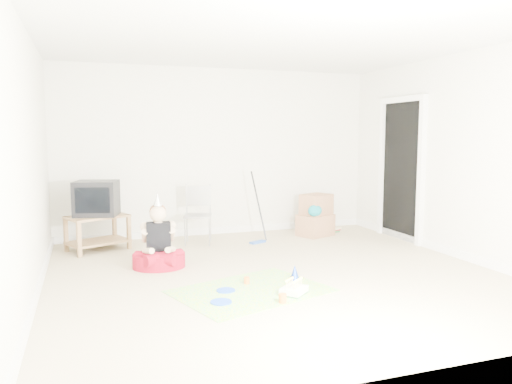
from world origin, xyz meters
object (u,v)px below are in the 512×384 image
object	(u,v)px
crt_tv	(96,198)
cardboard_boxes	(316,216)
tv_stand	(98,230)
birthday_cake	(294,291)
folding_chair	(198,216)
seated_woman	(159,251)

from	to	relation	value
crt_tv	cardboard_boxes	size ratio (longest dim) A/B	0.85
tv_stand	cardboard_boxes	bearing A→B (deg)	-0.91
crt_tv	birthday_cake	xyz separation A→B (m)	(1.78, -2.62, -0.68)
folding_chair	seated_woman	xyz separation A→B (m)	(-0.72, -1.12, -0.22)
cardboard_boxes	tv_stand	bearing A→B (deg)	179.09
folding_chair	birthday_cake	distance (m)	2.64
crt_tv	folding_chair	size ratio (longest dim) A/B	0.64
crt_tv	folding_chair	bearing A→B (deg)	12.89
cardboard_boxes	folding_chair	bearing A→B (deg)	179.82
crt_tv	birthday_cake	world-z (taller)	crt_tv
crt_tv	cardboard_boxes	distance (m)	3.28
cardboard_boxes	seated_woman	distance (m)	2.82
tv_stand	seated_woman	world-z (taller)	seated_woman
tv_stand	cardboard_boxes	size ratio (longest dim) A/B	1.39
seated_woman	birthday_cake	bearing A→B (deg)	-52.45
tv_stand	cardboard_boxes	world-z (taller)	cardboard_boxes
seated_woman	tv_stand	bearing A→B (deg)	119.59
tv_stand	seated_woman	bearing A→B (deg)	-60.41
crt_tv	cardboard_boxes	world-z (taller)	crt_tv
folding_chair	cardboard_boxes	world-z (taller)	folding_chair
crt_tv	tv_stand	bearing A→B (deg)	149.80
folding_chair	cardboard_boxes	size ratio (longest dim) A/B	1.32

